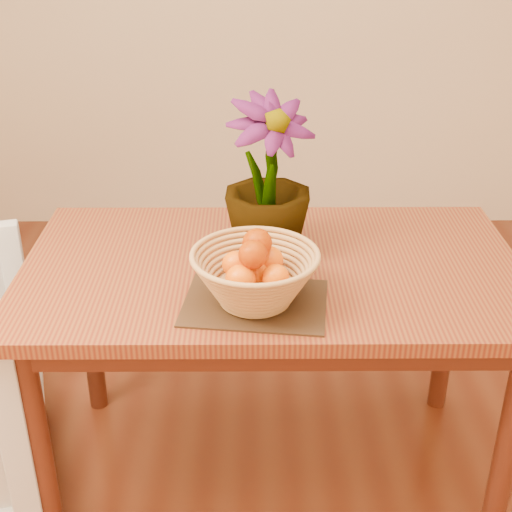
{
  "coord_description": "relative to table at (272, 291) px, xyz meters",
  "views": [
    {
      "loc": [
        -0.05,
        -1.46,
        1.68
      ],
      "look_at": [
        -0.05,
        0.13,
        0.86
      ],
      "focal_mm": 50.0,
      "sensor_mm": 36.0,
      "label": 1
    }
  ],
  "objects": [
    {
      "name": "table",
      "position": [
        0.0,
        0.0,
        0.0
      ],
      "size": [
        1.4,
        0.8,
        0.75
      ],
      "color": "brown",
      "rests_on": "floor"
    },
    {
      "name": "placemat",
      "position": [
        -0.05,
        -0.22,
        0.09
      ],
      "size": [
        0.39,
        0.31,
        0.01
      ],
      "primitive_type": "cube",
      "rotation": [
        0.0,
        0.0,
        -0.12
      ],
      "color": "#341F12",
      "rests_on": "table"
    },
    {
      "name": "wicker_basket",
      "position": [
        -0.05,
        -0.22,
        0.16
      ],
      "size": [
        0.32,
        0.32,
        0.13
      ],
      "color": "tan",
      "rests_on": "placemat"
    },
    {
      "name": "orange_pile",
      "position": [
        -0.05,
        -0.22,
        0.21
      ],
      "size": [
        0.17,
        0.17,
        0.13
      ],
      "rotation": [
        0.0,
        0.0,
        0.34
      ],
      "color": "#F66704",
      "rests_on": "wicker_basket"
    },
    {
      "name": "potted_plant",
      "position": [
        -0.01,
        0.09,
        0.31
      ],
      "size": [
        0.34,
        0.34,
        0.45
      ],
      "primitive_type": "imported",
      "rotation": [
        0.0,
        0.0,
        0.46
      ],
      "color": "#154714",
      "rests_on": "table"
    }
  ]
}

